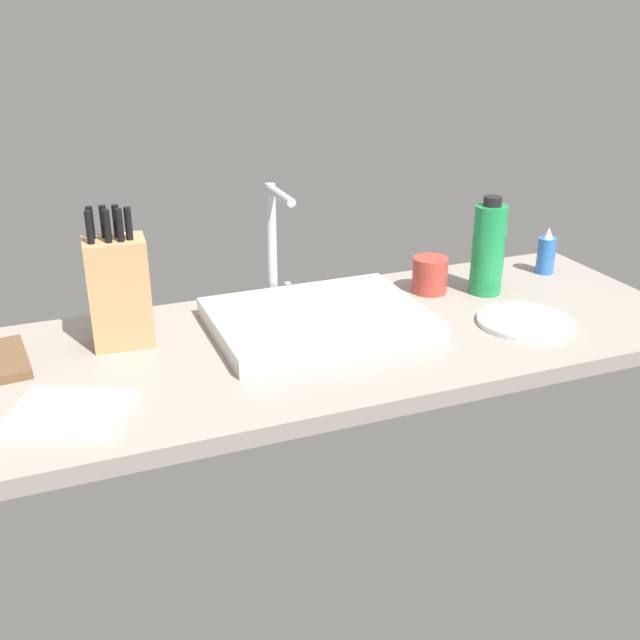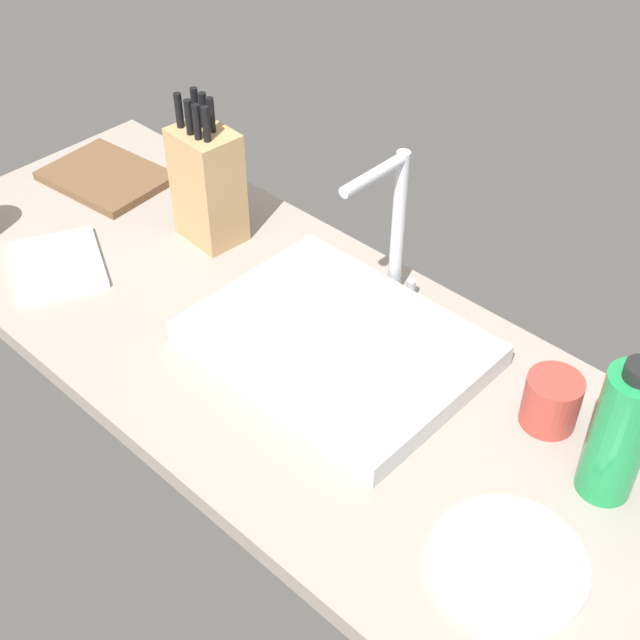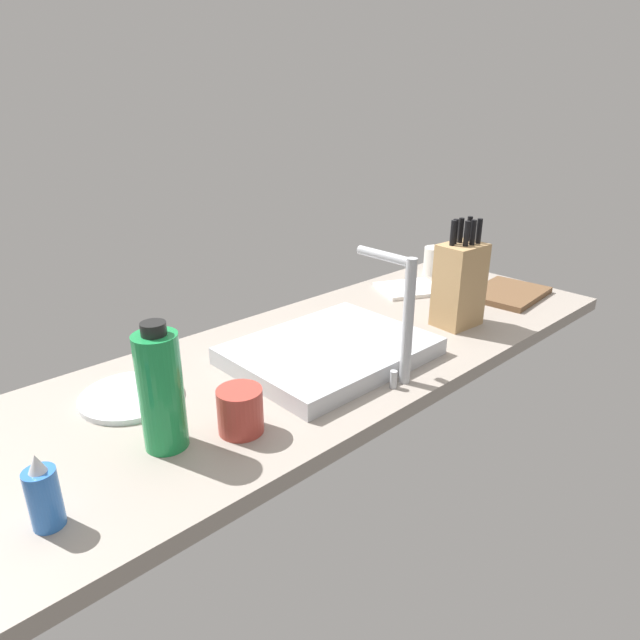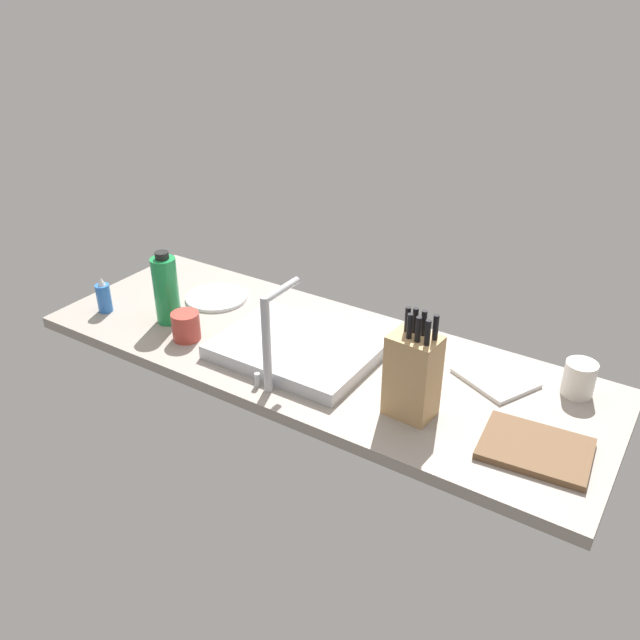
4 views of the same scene
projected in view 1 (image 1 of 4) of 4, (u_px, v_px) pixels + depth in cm
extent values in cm
cube|color=gray|center=(309.00, 346.00, 160.20)|extent=(173.75, 61.79, 3.50)
cube|color=#B7BABF|center=(318.00, 320.00, 163.79)|extent=(45.75, 34.93, 4.16)
cylinder|color=#B7BABF|center=(273.00, 244.00, 174.55)|extent=(2.40, 2.40, 28.37)
cylinder|color=#B7BABF|center=(282.00, 195.00, 163.17)|extent=(2.00, 14.47, 2.00)
cylinder|color=#B7BABF|center=(288.00, 290.00, 180.55)|extent=(1.60, 1.60, 4.00)
cube|color=tan|center=(119.00, 292.00, 153.27)|extent=(12.79, 10.12, 22.73)
cylinder|color=black|center=(89.00, 227.00, 144.82)|extent=(1.49, 1.49, 6.57)
cylinder|color=black|center=(90.00, 223.00, 147.85)|extent=(1.49, 1.49, 6.57)
cylinder|color=black|center=(107.00, 226.00, 145.55)|extent=(1.49, 1.49, 6.57)
cylinder|color=black|center=(104.00, 222.00, 148.55)|extent=(1.49, 1.49, 6.57)
cylinder|color=black|center=(120.00, 225.00, 146.20)|extent=(1.49, 1.49, 6.57)
cylinder|color=black|center=(116.00, 221.00, 149.04)|extent=(1.49, 1.49, 6.57)
cylinder|color=black|center=(128.00, 224.00, 147.30)|extent=(1.49, 1.49, 6.57)
cylinder|color=blue|center=(546.00, 256.00, 196.27)|extent=(4.69, 4.69, 9.55)
cone|color=silver|center=(549.00, 233.00, 193.84)|extent=(2.58, 2.58, 2.80)
cylinder|color=#1E8E47|center=(488.00, 250.00, 180.65)|extent=(7.88, 7.88, 21.86)
cylinder|color=black|center=(493.00, 201.00, 175.90)|extent=(4.33, 4.33, 2.20)
cylinder|color=white|center=(525.00, 321.00, 166.68)|extent=(21.08, 21.08, 1.20)
cube|color=white|center=(68.00, 412.00, 130.06)|extent=(24.45, 22.88, 1.20)
cylinder|color=#B23D33|center=(430.00, 275.00, 183.59)|extent=(8.63, 8.63, 8.79)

